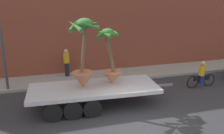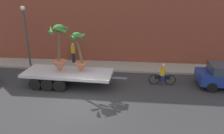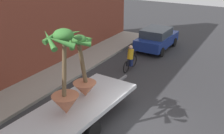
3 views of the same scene
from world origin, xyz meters
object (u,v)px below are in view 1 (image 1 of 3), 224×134
street_lamp (0,32)px  pedestrian_near_gate (67,62)px  potted_palm_rear (83,61)px  potted_palm_middle (111,63)px  cyclist (202,76)px  flatbed_trailer (88,91)px

street_lamp → pedestrian_near_gate: bearing=20.8°
potted_palm_rear → potted_palm_middle: potted_palm_rear is taller
potted_palm_rear → potted_palm_middle: size_ratio=1.19×
cyclist → street_lamp: (-10.47, 2.28, 2.56)m
potted_palm_rear → street_lamp: size_ratio=0.65×
potted_palm_rear → cyclist: 7.01m
cyclist → pedestrian_near_gate: (-7.15, 3.54, 0.37)m
potted_palm_middle → street_lamp: 5.90m
flatbed_trailer → cyclist: size_ratio=3.78×
street_lamp → potted_palm_middle: bearing=-30.1°
flatbed_trailer → potted_palm_middle: size_ratio=2.64×
pedestrian_near_gate → street_lamp: (-3.32, -1.26, 2.19)m
street_lamp → potted_palm_rear: bearing=-39.7°
pedestrian_near_gate → potted_palm_middle: bearing=-68.1°
potted_palm_middle → cyclist: (5.48, 0.61, -1.32)m
potted_palm_rear → cyclist: size_ratio=1.70×
potted_palm_middle → pedestrian_near_gate: size_ratio=1.54×
flatbed_trailer → potted_palm_middle: potted_palm_middle is taller
potted_palm_middle → potted_palm_rear: bearing=-172.5°
potted_palm_middle → cyclist: 5.67m
potted_palm_rear → potted_palm_middle: 1.34m
potted_palm_rear → pedestrian_near_gate: 4.50m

